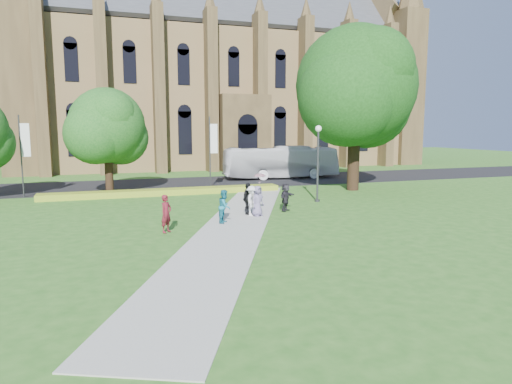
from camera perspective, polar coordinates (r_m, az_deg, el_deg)
name	(u,v)px	position (r m, az deg, el deg)	size (l,w,h in m)	color
ground	(242,229)	(23.16, -1.81, -4.60)	(160.00, 160.00, 0.00)	#285D1C
road	(177,184)	(42.43, -9.85, 1.04)	(160.00, 10.00, 0.02)	black
footpath	(236,224)	(24.09, -2.52, -4.06)	(3.20, 30.00, 0.04)	#B2B2A8
flower_hedge	(165,192)	(35.44, -11.27, 0.00)	(18.00, 1.40, 0.45)	gold
cathedral	(225,69)	(64.05, -3.93, 15.07)	(52.60, 18.25, 28.00)	brown
streetlamp	(318,154)	(31.52, 7.76, 4.72)	(0.44, 0.44, 5.24)	#38383D
large_tree	(356,86)	(38.22, 12.35, 12.78)	(9.60, 9.60, 13.20)	#332114
street_tree_1	(107,126)	(36.10, -18.13, 7.87)	(5.60, 5.60, 8.05)	#332114
banner_pole_0	(211,149)	(37.87, -5.62, 5.43)	(0.70, 0.10, 6.00)	#38383D
banner_pole_1	(23,151)	(37.20, -27.16, 4.55)	(0.70, 0.10, 6.00)	#38383D
tour_coach	(281,162)	(46.19, 3.14, 3.74)	(2.73, 11.67, 3.25)	white
pedestrian_0	(166,214)	(22.44, -11.16, -2.66)	(0.67, 0.44, 1.83)	maroon
pedestrian_1	(225,206)	(24.29, -3.94, -1.79)	(0.86, 0.67, 1.78)	#1B7389
pedestrian_2	(252,201)	(26.18, -0.54, -1.10)	(1.13, 0.65, 1.74)	silver
pedestrian_3	(248,199)	(26.59, -1.05, -0.85)	(1.08, 0.45, 1.85)	black
pedestrian_4	(258,201)	(26.11, 0.21, -1.11)	(0.86, 0.56, 1.76)	slate
pedestrian_5	(286,197)	(27.80, 3.72, -0.63)	(1.58, 0.50, 1.70)	#252229
parasol	(260,180)	(26.10, 0.51, 1.49)	(0.68, 0.68, 0.60)	#E29FBF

